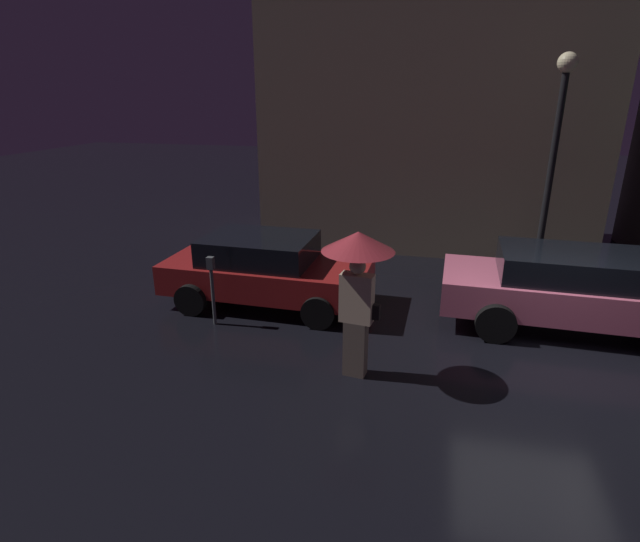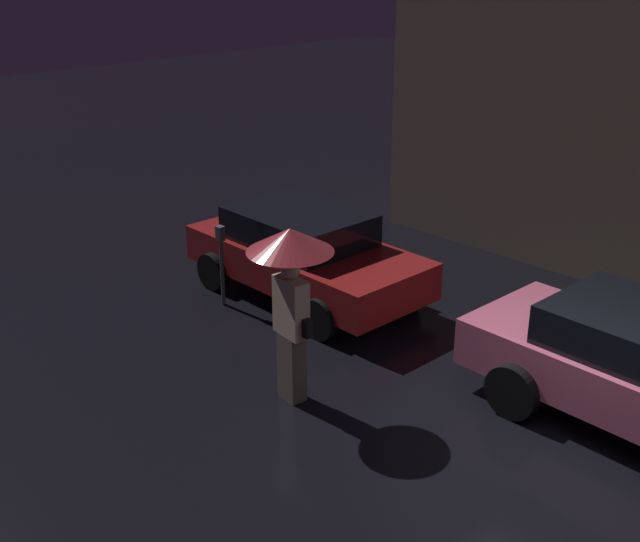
{
  "view_description": "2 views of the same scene",
  "coord_description": "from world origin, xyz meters",
  "views": [
    {
      "loc": [
        -1.86,
        -7.33,
        3.96
      ],
      "look_at": [
        -3.73,
        0.43,
        1.08
      ],
      "focal_mm": 28.0,
      "sensor_mm": 36.0,
      "label": 1
    },
    {
      "loc": [
        3.44,
        -6.6,
        5.16
      ],
      "look_at": [
        -3.41,
        0.09,
        1.23
      ],
      "focal_mm": 45.0,
      "sensor_mm": 36.0,
      "label": 2
    }
  ],
  "objects": [
    {
      "name": "ground_plane",
      "position": [
        0.0,
        0.0,
        0.0
      ],
      "size": [
        60.0,
        60.0,
        0.0
      ],
      "primitive_type": "plane",
      "color": "black"
    },
    {
      "name": "building_facade_left",
      "position": [
        -2.28,
        6.5,
        4.16
      ],
      "size": [
        8.39,
        3.0,
        8.33
      ],
      "color": "gray",
      "rests_on": "ground"
    },
    {
      "name": "parked_car_red",
      "position": [
        -5.03,
        1.33,
        0.71
      ],
      "size": [
        3.98,
        1.98,
        1.36
      ],
      "rotation": [
        0.0,
        0.0,
        -0.02
      ],
      "color": "maroon",
      "rests_on": "ground"
    },
    {
      "name": "parked_car_pink",
      "position": [
        0.64,
        1.51,
        0.75
      ],
      "size": [
        4.74,
        1.94,
        1.4
      ],
      "rotation": [
        0.0,
        0.0,
        -0.03
      ],
      "color": "#DB6684",
      "rests_on": "ground"
    },
    {
      "name": "pedestrian_with_umbrella",
      "position": [
        -2.87,
        -0.92,
        1.67
      ],
      "size": [
        1.01,
        1.01,
        2.19
      ],
      "rotation": [
        0.0,
        0.0,
        3.01
      ],
      "color": "#66564C",
      "rests_on": "ground"
    },
    {
      "name": "parking_meter",
      "position": [
        -5.62,
        0.17,
        0.79
      ],
      "size": [
        0.12,
        0.1,
        1.27
      ],
      "color": "#4C5154",
      "rests_on": "ground"
    },
    {
      "name": "street_lamp_near",
      "position": [
        0.34,
        3.83,
        3.09
      ],
      "size": [
        0.38,
        0.38,
        4.69
      ],
      "color": "black",
      "rests_on": "ground"
    }
  ]
}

